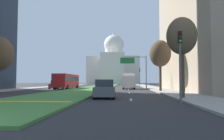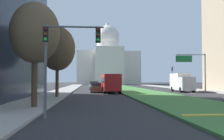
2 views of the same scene
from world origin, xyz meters
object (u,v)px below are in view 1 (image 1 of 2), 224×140
at_px(box_truck_delivery, 129,81).
at_px(city_bus, 67,80).
at_px(overhead_guide_sign, 137,66).
at_px(traffic_light_far_right, 140,75).
at_px(sedan_lead_stopped, 105,89).
at_px(capitol_building, 114,67).
at_px(sedan_midblock, 56,85).
at_px(traffic_light_near_right, 180,56).
at_px(street_tree_right_near, 182,37).
at_px(street_tree_right_mid, 160,54).
at_px(sedan_distant, 71,84).

distance_m(box_truck_delivery, city_bus, 12.57).
bearing_deg(box_truck_delivery, overhead_guide_sign, -50.02).
bearing_deg(traffic_light_far_right, sedan_lead_stopped, -98.55).
xyz_separation_m(capitol_building, sedan_midblock, (-7.25, -78.70, -9.10)).
xyz_separation_m(traffic_light_near_right, overhead_guide_sign, (-1.66, 26.95, 1.31)).
distance_m(traffic_light_near_right, street_tree_right_near, 4.81).
xyz_separation_m(traffic_light_far_right, sedan_midblock, (-17.98, -15.35, -2.54)).
relative_size(capitol_building, street_tree_right_mid, 3.78).
distance_m(capitol_building, city_bus, 79.67).
xyz_separation_m(sedan_midblock, city_bus, (2.27, -0.40, 0.99)).
distance_m(sedan_lead_stopped, sedan_distant, 37.18).
relative_size(capitol_building, sedan_lead_stopped, 6.50).
xyz_separation_m(street_tree_right_near, sedan_midblock, (-19.16, 23.98, -4.70)).
bearing_deg(overhead_guide_sign, city_bus, 176.90).
bearing_deg(street_tree_right_near, sedan_distant, 118.12).
bearing_deg(sedan_distant, capitol_building, 83.63).
bearing_deg(sedan_distant, sedan_lead_stopped, -70.50).
xyz_separation_m(overhead_guide_sign, box_truck_delivery, (-1.51, 1.81, -2.95)).
bearing_deg(street_tree_right_near, overhead_guide_sign, 97.12).
bearing_deg(sedan_lead_stopped, city_bus, 113.94).
distance_m(overhead_guide_sign, sedan_midblock, 16.80).
bearing_deg(sedan_lead_stopped, street_tree_right_near, -9.25).
height_order(overhead_guide_sign, sedan_distant, overhead_guide_sign).
relative_size(capitol_building, city_bus, 2.66).
xyz_separation_m(traffic_light_far_right, sedan_distant, (-18.15, -3.15, -2.48)).
relative_size(street_tree_right_near, sedan_midblock, 1.64).
distance_m(capitol_building, traffic_light_far_right, 64.59).
height_order(overhead_guide_sign, city_bus, overhead_guide_sign).
xyz_separation_m(traffic_light_near_right, sedan_midblock, (-17.98, 28.11, -2.54)).
bearing_deg(traffic_light_near_right, overhead_guide_sign, 93.53).
height_order(sedan_midblock, city_bus, city_bus).
relative_size(traffic_light_near_right, city_bus, 0.47).
xyz_separation_m(overhead_guide_sign, sedan_lead_stopped, (-4.08, -21.69, -3.82)).
relative_size(traffic_light_far_right, sedan_lead_stopped, 1.15).
xyz_separation_m(street_tree_right_near, sedan_distant, (-19.34, 36.17, -4.64)).
bearing_deg(sedan_lead_stopped, box_truck_delivery, 83.78).
bearing_deg(capitol_building, city_bus, -93.61).
distance_m(traffic_light_near_right, sedan_midblock, 33.47).
height_order(overhead_guide_sign, sedan_midblock, overhead_guide_sign).
bearing_deg(box_truck_delivery, sedan_lead_stopped, -96.22).
relative_size(sedan_midblock, sedan_distant, 1.01).
distance_m(traffic_light_near_right, sedan_lead_stopped, 8.18).
distance_m(capitol_building, overhead_guide_sign, 80.55).
xyz_separation_m(overhead_guide_sign, street_tree_right_near, (2.85, -22.82, 0.85)).
distance_m(street_tree_right_mid, sedan_midblock, 22.67).
xyz_separation_m(capitol_building, street_tree_right_near, (11.91, -102.68, -4.40)).
bearing_deg(sedan_distant, box_truck_delivery, -37.65).
height_order(capitol_building, street_tree_right_mid, capitol_building).
relative_size(capitol_building, traffic_light_near_right, 5.63).
bearing_deg(traffic_light_near_right, sedan_midblock, 122.60).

